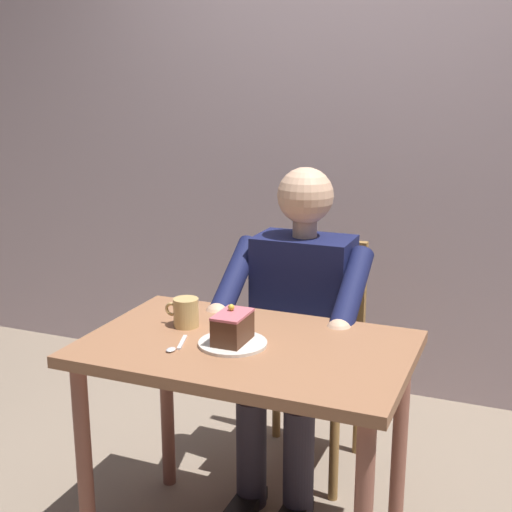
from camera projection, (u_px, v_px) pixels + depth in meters
The scene contains 8 objects.
cafe_rear_panel at pixel (367, 84), 3.21m from camera, with size 6.40×0.12×3.00m, color #BCA8B0.
dining_table at pixel (247, 375), 2.12m from camera, with size 0.99×0.63×0.74m.
chair at pixel (310, 343), 2.74m from camera, with size 0.42×0.42×0.90m.
seated_person at pixel (296, 325), 2.55m from camera, with size 0.53×0.58×1.21m.
dessert_plate at pixel (233, 343), 2.08m from camera, with size 0.21×0.21×0.01m, color silver.
cake_slice at pixel (233, 327), 2.07m from camera, with size 0.09×0.14×0.11m.
coffee_cup at pixel (186, 312), 2.23m from camera, with size 0.12×0.08×0.09m.
dessert_spoon at pixel (176, 346), 2.06m from camera, with size 0.04×0.14×0.01m.
Camera 1 is at (-0.77, 1.81, 1.51)m, focal length 48.24 mm.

